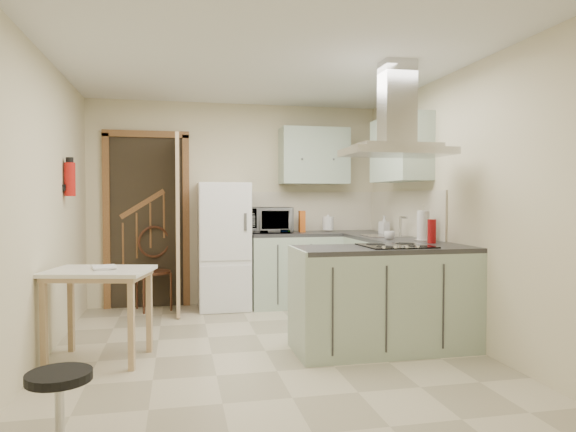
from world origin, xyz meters
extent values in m
plane|color=#C0B495|center=(0.00, 0.00, 0.00)|extent=(4.20, 4.20, 0.00)
plane|color=silver|center=(0.00, 0.00, 2.50)|extent=(4.20, 4.20, 0.00)
plane|color=beige|center=(0.00, 2.10, 1.25)|extent=(3.60, 0.00, 3.60)
plane|color=beige|center=(-1.80, 0.00, 1.25)|extent=(0.00, 4.20, 4.20)
plane|color=beige|center=(1.80, 0.00, 1.25)|extent=(0.00, 4.20, 4.20)
cube|color=brown|center=(-1.10, 2.07, 1.05)|extent=(1.10, 0.12, 2.10)
cube|color=white|center=(-0.20, 1.80, 0.75)|extent=(0.60, 0.60, 1.50)
cube|color=#9EB2A0|center=(0.66, 1.80, 0.45)|extent=(1.08, 0.60, 0.90)
cube|color=#9EB2A0|center=(1.50, 1.12, 0.45)|extent=(0.60, 1.95, 0.90)
cube|color=beige|center=(0.96, 2.09, 1.15)|extent=(1.68, 0.02, 0.50)
cube|color=#9EB2A0|center=(0.95, 1.93, 1.85)|extent=(0.85, 0.35, 0.70)
cube|color=#9EB2A0|center=(1.62, 0.85, 1.85)|extent=(0.35, 0.90, 0.70)
cube|color=#9EB2A0|center=(1.02, -0.18, 0.45)|extent=(1.55, 0.65, 0.90)
cube|color=black|center=(1.12, -0.18, 0.91)|extent=(0.58, 0.50, 0.01)
cube|color=silver|center=(1.12, -0.18, 1.72)|extent=(0.90, 0.55, 0.10)
cube|color=silver|center=(1.50, 0.95, 0.91)|extent=(0.45, 0.40, 0.01)
cylinder|color=#B2140F|center=(-1.74, 0.90, 1.50)|extent=(0.10, 0.10, 0.32)
cube|color=#D8AF85|center=(-1.36, 0.02, 0.37)|extent=(0.91, 0.76, 0.75)
cube|color=#4E281A|center=(-1.02, 1.89, 0.45)|extent=(0.50, 0.50, 0.89)
cylinder|color=black|center=(-1.33, -1.56, 0.22)|extent=(0.38, 0.38, 0.44)
imported|color=black|center=(0.35, 1.80, 1.05)|extent=(0.58, 0.42, 0.31)
cylinder|color=white|center=(1.11, 1.86, 1.00)|extent=(0.17, 0.17, 0.21)
cube|color=#D35A18|center=(0.78, 1.87, 1.03)|extent=(0.09, 0.18, 0.26)
imported|color=silver|center=(1.66, 1.35, 1.01)|extent=(0.12, 0.12, 0.21)
cylinder|color=silver|center=(1.63, 0.31, 1.05)|extent=(0.13, 0.13, 0.31)
imported|color=silver|center=(1.36, 0.51, 0.94)|extent=(0.13, 0.13, 0.09)
cylinder|color=#9D0D10|center=(1.59, 0.05, 1.01)|extent=(0.10, 0.10, 0.22)
imported|color=maroon|center=(-1.41, 0.04, 0.80)|extent=(0.23, 0.28, 0.11)
camera|label=1|loc=(-0.73, -4.33, 1.32)|focal=32.00mm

